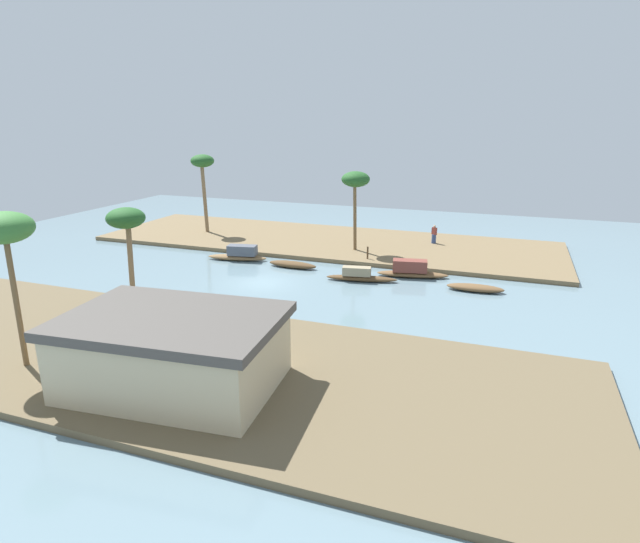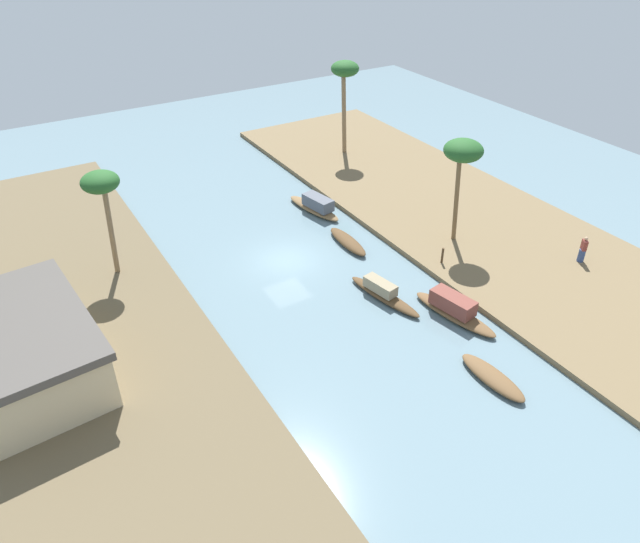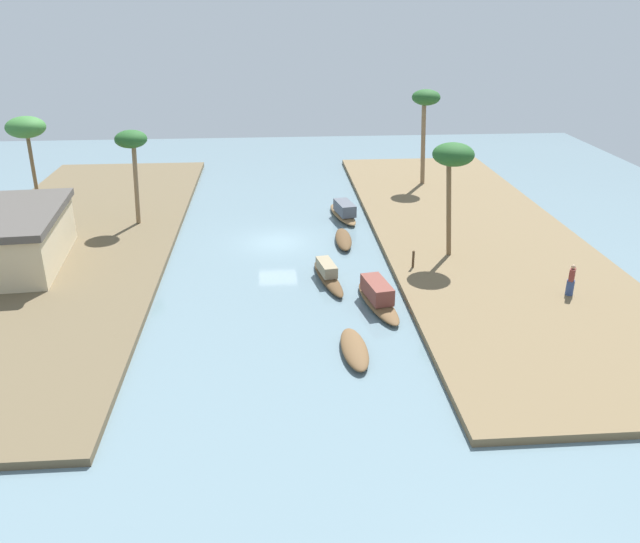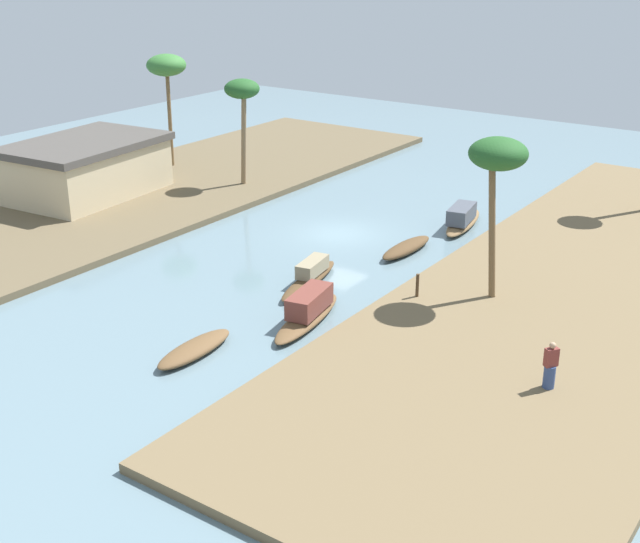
{
  "view_description": "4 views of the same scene",
  "coord_description": "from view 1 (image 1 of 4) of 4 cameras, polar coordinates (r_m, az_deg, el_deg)",
  "views": [
    {
      "loc": [
        -16.23,
        32.4,
        11.51
      ],
      "look_at": [
        -3.4,
        -2.56,
        0.47
      ],
      "focal_mm": 29.38,
      "sensor_mm": 36.0,
      "label": 1
    },
    {
      "loc": [
        -27.75,
        14.28,
        19.77
      ],
      "look_at": [
        -2.91,
        -0.71,
        0.55
      ],
      "focal_mm": 33.02,
      "sensor_mm": 36.0,
      "label": 2
    },
    {
      "loc": [
        -39.23,
        0.16,
        14.66
      ],
      "look_at": [
        -6.79,
        -2.31,
        0.75
      ],
      "focal_mm": 35.97,
      "sensor_mm": 36.0,
      "label": 3
    },
    {
      "loc": [
        -34.84,
        -23.21,
        14.55
      ],
      "look_at": [
        -5.89,
        -2.94,
        0.45
      ],
      "focal_mm": 47.38,
      "sensor_mm": 36.0,
      "label": 4
    }
  ],
  "objects": [
    {
      "name": "sampan_midstream",
      "position": [
        37.44,
        16.55,
        -1.72
      ],
      "size": [
        3.87,
        1.27,
        0.47
      ],
      "rotation": [
        0.0,
        0.0,
        0.03
      ],
      "color": "brown",
      "rests_on": "river_water"
    },
    {
      "name": "palm_tree_right_short",
      "position": [
        30.94,
        -20.36,
        5.01
      ],
      "size": [
        2.11,
        2.11,
        6.39
      ],
      "color": "#7F6647",
      "rests_on": "riverbank_right"
    },
    {
      "name": "sampan_with_red_awning",
      "position": [
        41.53,
        -3.01,
        0.77
      ],
      "size": [
        4.07,
        1.16,
        0.51
      ],
      "rotation": [
        0.0,
        0.0,
        -0.03
      ],
      "color": "brown",
      "rests_on": "river_water"
    },
    {
      "name": "riverbank_left",
      "position": [
        49.67,
        0.53,
        3.32
      ],
      "size": [
        42.6,
        13.1,
        0.35
      ],
      "primitive_type": "cube",
      "color": "brown",
      "rests_on": "ground"
    },
    {
      "name": "sampan_with_tall_canopy",
      "position": [
        38.17,
        4.36,
        -0.48
      ],
      "size": [
        5.25,
        1.82,
        1.05
      ],
      "rotation": [
        0.0,
        0.0,
        0.18
      ],
      "color": "brown",
      "rests_on": "river_water"
    },
    {
      "name": "palm_tree_left_far",
      "position": [
        53.21,
        -12.66,
        11.22
      ],
      "size": [
        2.27,
        2.27,
        7.67
      ],
      "color": "#7F6647",
      "rests_on": "riverbank_left"
    },
    {
      "name": "mooring_post",
      "position": [
        42.9,
        5.21,
        2.06
      ],
      "size": [
        0.14,
        0.14,
        1.01
      ],
      "primitive_type": "cylinder",
      "color": "#4C3823",
      "rests_on": "riverbank_left"
    },
    {
      "name": "palm_tree_right_tall",
      "position": [
        26.64,
        -31.19,
        3.81
      ],
      "size": [
        2.53,
        2.53,
        7.24
      ],
      "color": "brown",
      "rests_on": "riverbank_right"
    },
    {
      "name": "river_water",
      "position": [
        38.03,
        -6.15,
        -1.2
      ],
      "size": [
        68.9,
        68.9,
        0.0
      ],
      "primitive_type": "plane",
      "color": "slate",
      "rests_on": "ground"
    },
    {
      "name": "sampan_upstream_small",
      "position": [
        39.58,
        9.91,
        0.12
      ],
      "size": [
        5.4,
        2.14,
        1.3
      ],
      "rotation": [
        0.0,
        0.0,
        0.18
      ],
      "color": "brown",
      "rests_on": "river_water"
    },
    {
      "name": "riverbank_right",
      "position": [
        27.62,
        -18.37,
        -8.63
      ],
      "size": [
        42.6,
        13.1,
        0.35
      ],
      "primitive_type": "cube",
      "color": "brown",
      "rests_on": "ground"
    },
    {
      "name": "riverside_building",
      "position": [
        23.28,
        -15.63,
        -8.31
      ],
      "size": [
        9.53,
        6.9,
        3.22
      ],
      "rotation": [
        0.0,
        0.0,
        0.09
      ],
      "color": "beige",
      "rests_on": "riverbank_right"
    },
    {
      "name": "person_on_near_bank",
      "position": [
        49.12,
        12.31,
        3.85
      ],
      "size": [
        0.55,
        0.55,
        1.69
      ],
      "rotation": [
        0.0,
        0.0,
        2.54
      ],
      "color": "#33477A",
      "rests_on": "riverbank_left"
    },
    {
      "name": "palm_tree_left_near",
      "position": [
        44.64,
        3.9,
        9.76
      ],
      "size": [
        2.39,
        2.39,
        6.79
      ],
      "color": "brown",
      "rests_on": "riverbank_left"
    },
    {
      "name": "sampan_near_left_bank",
      "position": [
        44.11,
        -8.77,
        1.86
      ],
      "size": [
        5.17,
        2.07,
        1.28
      ],
      "rotation": [
        0.0,
        0.0,
        0.18
      ],
      "color": "brown",
      "rests_on": "river_water"
    }
  ]
}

